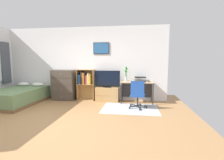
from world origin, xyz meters
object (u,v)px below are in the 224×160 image
at_px(tv_stand, 107,94).
at_px(television, 107,79).
at_px(desk, 137,85).
at_px(computer_mouse, 149,82).
at_px(dresser, 64,85).
at_px(office_chair, 138,94).
at_px(bamboo_vase, 126,74).
at_px(laptop, 140,80).
at_px(bookshelf, 85,81).
at_px(bed, 18,96).

relative_size(tv_stand, television, 0.90).
distance_m(desk, computer_mouse, 0.45).
relative_size(dresser, office_chair, 1.30).
relative_size(computer_mouse, bamboo_vase, 0.20).
bearing_deg(bamboo_vase, laptop, -8.54).
relative_size(dresser, bamboo_vase, 2.20).
relative_size(bookshelf, television, 1.25).
height_order(desk, office_chair, office_chair).
height_order(tv_stand, office_chair, office_chair).
bearing_deg(bamboo_vase, desk, -9.10).
relative_size(television, bamboo_vase, 1.80).
distance_m(tv_stand, television, 0.56).
distance_m(bookshelf, television, 0.85).
height_order(bed, bookshelf, bookshelf).
bearing_deg(bookshelf, tv_stand, -3.12).
bearing_deg(bookshelf, television, -4.64).
bearing_deg(desk, bookshelf, 178.62).
bearing_deg(bookshelf, laptop, -1.67).
distance_m(bed, bamboo_vase, 3.80).
distance_m(tv_stand, bamboo_vase, 0.99).
xyz_separation_m(bed, bookshelf, (2.13, 0.85, 0.44)).
xyz_separation_m(laptop, bamboo_vase, (-0.50, 0.07, 0.18)).
bearing_deg(tv_stand, bed, -164.91).
relative_size(laptop, computer_mouse, 4.35).
bearing_deg(television, dresser, 179.75).
bearing_deg(dresser, bamboo_vase, 1.91).
bearing_deg(television, tv_stand, 90.00).
height_order(laptop, bamboo_vase, bamboo_vase).
relative_size(bed, laptop, 4.46).
bearing_deg(laptop, desk, 176.84).
xyz_separation_m(office_chair, bamboo_vase, (-0.41, 0.89, 0.53)).
height_order(bookshelf, bamboo_vase, bamboo_vase).
distance_m(television, computer_mouse, 1.45).
distance_m(bookshelf, bamboo_vase, 1.53).
distance_m(dresser, desk, 2.70).
xyz_separation_m(dresser, desk, (2.70, 0.02, 0.04)).
bearing_deg(office_chair, computer_mouse, 65.73).
bearing_deg(office_chair, bed, -176.28).
bearing_deg(office_chair, tv_stand, 146.37).
distance_m(tv_stand, laptop, 1.29).
xyz_separation_m(tv_stand, bamboo_vase, (0.67, 0.06, 0.73)).
height_order(bookshelf, television, bookshelf).
height_order(television, office_chair, television).
distance_m(dresser, laptop, 2.83).
relative_size(bookshelf, laptop, 2.52).
relative_size(bed, bamboo_vase, 3.97).
bearing_deg(television, bamboo_vase, 7.25).
distance_m(bookshelf, desk, 1.90).
bearing_deg(computer_mouse, bed, -171.32).
bearing_deg(tv_stand, bookshelf, 176.88).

